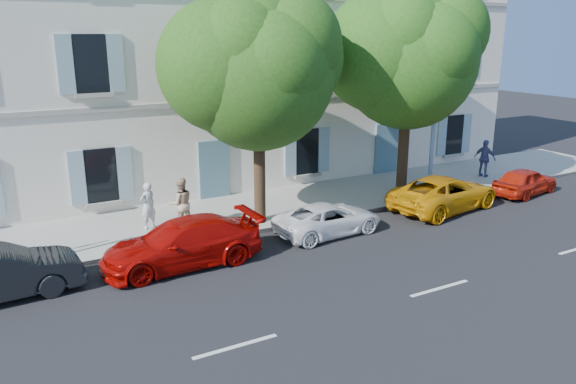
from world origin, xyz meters
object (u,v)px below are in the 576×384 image
tree_left (258,74)px  pedestrian_b (181,203)px  car_white_coupe (328,219)px  tree_right (408,61)px  pedestrian_a (148,206)px  car_yellow_supercar (444,193)px  pedestrian_c (485,158)px  street_lamp (441,72)px  car_red_hatchback (525,181)px  car_red_coupe (182,243)px

tree_left → pedestrian_b: (-2.72, 0.55, -4.26)m
car_white_coupe → tree_left: 5.41m
tree_right → car_white_coupe: bearing=-154.8°
pedestrian_a → pedestrian_b: size_ratio=0.90×
car_yellow_supercar → pedestrian_b: pedestrian_b is taller
car_white_coupe → pedestrian_c: (10.34, 2.63, 0.49)m
car_yellow_supercar → tree_left: tree_left is taller
street_lamp → pedestrian_a: (-11.45, 1.59, -4.18)m
pedestrian_a → pedestrian_c: size_ratio=0.93×
car_red_hatchback → pedestrian_c: size_ratio=1.96×
car_white_coupe → tree_left: bearing=35.3°
street_lamp → pedestrian_a: size_ratio=5.45×
car_white_coupe → car_yellow_supercar: 5.41m
car_white_coupe → pedestrian_b: (-4.34, 2.54, 0.51)m
car_white_coupe → tree_left: size_ratio=0.48×
tree_right → street_lamp: street_lamp is taller
car_red_hatchback → tree_right: bearing=52.6°
street_lamp → pedestrian_a: bearing=172.1°
tree_left → street_lamp: bearing=-3.3°
pedestrian_c → car_white_coupe: bearing=85.3°
car_yellow_supercar → car_red_coupe: bearing=82.4°
car_red_hatchback → pedestrian_a: size_ratio=2.12×
car_white_coupe → car_red_hatchback: (9.93, 0.02, 0.05)m
car_red_hatchback → street_lamp: (-3.80, 1.52, 4.55)m
pedestrian_c → tree_right: bearing=72.7°
pedestrian_b → pedestrian_c: (14.68, 0.09, -0.03)m
car_yellow_supercar → car_red_hatchback: car_yellow_supercar is taller
pedestrian_c → street_lamp: bearing=85.5°
car_red_coupe → tree_left: bearing=120.0°
car_red_coupe → car_white_coupe: size_ratio=1.24×
car_red_coupe → car_red_hatchback: bearing=89.8°
car_red_coupe → tree_right: size_ratio=0.56×
street_lamp → pedestrian_c: street_lamp is taller
car_red_coupe → pedestrian_b: (0.90, 2.73, 0.36)m
car_yellow_supercar → car_red_hatchback: bearing=-100.6°
car_yellow_supercar → street_lamp: street_lamp is taller
tree_left → tree_right: (6.89, 0.49, 0.26)m
car_red_hatchback → street_lamp: size_ratio=0.39×
pedestrian_a → pedestrian_c: 15.66m
car_red_coupe → pedestrian_b: 2.90m
tree_left → pedestrian_a: (-3.70, 1.14, -4.35)m
pedestrian_b → pedestrian_a: bearing=-28.1°
car_yellow_supercar → pedestrian_c: size_ratio=2.76×
car_white_coupe → street_lamp: size_ratio=0.44×
car_yellow_supercar → tree_left: 8.62m
street_lamp → pedestrian_c: size_ratio=5.06×
tree_right → pedestrian_a: 11.56m
car_red_coupe → tree_right: (10.51, 2.67, 4.88)m
car_white_coupe → tree_left: tree_left is taller
pedestrian_a → pedestrian_c: pedestrian_c is taller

